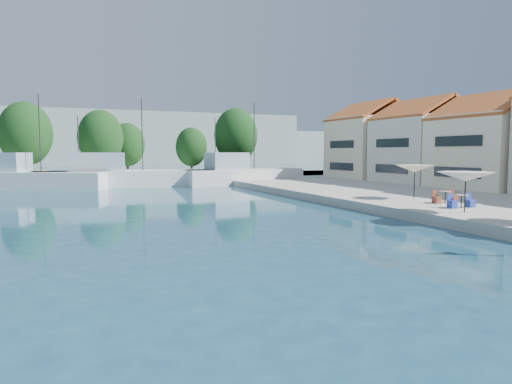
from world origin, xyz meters
name	(u,v)px	position (x,y,z in m)	size (l,w,h in m)	color
quay_right	(505,195)	(22.00, 30.00, 0.30)	(32.00, 92.00, 0.60)	#AAA499
quay_far	(96,179)	(-8.00, 67.00, 0.30)	(90.00, 16.00, 0.60)	#AAA499
hill_east	(206,147)	(40.00, 180.00, 6.00)	(140.00, 40.00, 12.00)	#92A095
building_04	(494,139)	(24.00, 33.00, 5.02)	(9.00, 8.80, 9.20)	#F7E8C6
building_05	(422,139)	(24.00, 42.00, 5.26)	(8.40, 8.80, 9.70)	silver
building_06	(371,139)	(24.00, 51.00, 5.50)	(9.00, 8.80, 10.20)	beige
trawler_02	(21,179)	(-15.97, 56.54, 1.07)	(17.14, 10.61, 10.20)	silver
trawler_03	(121,177)	(-6.01, 56.06, 1.07)	(19.74, 7.18, 10.20)	silver
trawler_04	(241,175)	(7.77, 54.48, 1.07)	(15.48, 6.17, 10.20)	silver
tree_04	(25,134)	(-16.30, 68.64, 6.19)	(6.55, 6.55, 9.69)	#3F2B19
tree_05	(101,138)	(-7.17, 68.94, 5.78)	(6.06, 6.06, 8.98)	#3F2B19
tree_06	(127,145)	(-3.31, 71.98, 4.92)	(5.06, 5.06, 7.49)	#3F2B19
tree_07	(191,147)	(5.99, 70.99, 4.62)	(4.71, 4.71, 6.97)	#3F2B19
tree_08	(236,135)	(13.21, 71.06, 6.46)	(6.86, 6.86, 10.15)	#3F2B19
umbrella_white	(466,177)	(8.16, 21.35, 2.54)	(3.00, 3.00, 2.19)	black
umbrella_cream	(415,169)	(10.83, 28.23, 2.70)	(2.67, 2.67, 2.35)	black
cafe_table_02	(461,203)	(9.69, 23.00, 0.89)	(1.82, 0.70, 0.76)	black
cafe_table_03	(445,198)	(10.77, 25.32, 0.89)	(1.82, 0.70, 0.76)	black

